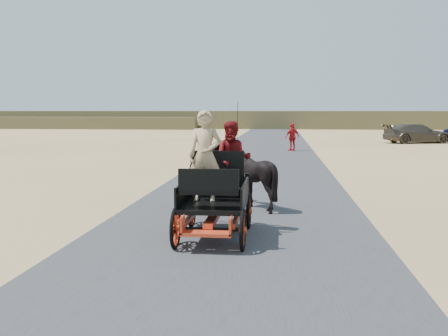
# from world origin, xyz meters

# --- Properties ---
(ground) EXTENTS (140.00, 140.00, 0.00)m
(ground) POSITION_xyz_m (0.00, 0.00, 0.00)
(ground) COLOR tan
(road) EXTENTS (6.00, 140.00, 0.01)m
(road) POSITION_xyz_m (0.00, 0.00, 0.01)
(road) COLOR #38383A
(road) RESTS_ON ground
(ridge_far) EXTENTS (140.00, 6.00, 2.40)m
(ridge_far) POSITION_xyz_m (0.00, 62.00, 1.20)
(ridge_far) COLOR brown
(ridge_far) RESTS_ON ground
(ridge_near) EXTENTS (40.00, 4.00, 1.60)m
(ridge_near) POSITION_xyz_m (-30.00, 58.00, 0.80)
(ridge_near) COLOR brown
(ridge_near) RESTS_ON ground
(carriage) EXTENTS (1.30, 2.40, 0.72)m
(carriage) POSITION_xyz_m (-0.33, 2.48, 0.36)
(carriage) COLOR black
(carriage) RESTS_ON ground
(horse_left) EXTENTS (0.91, 2.01, 1.70)m
(horse_left) POSITION_xyz_m (-0.88, 5.48, 0.85)
(horse_left) COLOR black
(horse_left) RESTS_ON ground
(horse_right) EXTENTS (1.37, 1.54, 1.70)m
(horse_right) POSITION_xyz_m (0.22, 5.48, 0.85)
(horse_right) COLOR black
(horse_right) RESTS_ON ground
(driver_man) EXTENTS (0.66, 0.43, 1.80)m
(driver_man) POSITION_xyz_m (-0.53, 2.53, 1.62)
(driver_man) COLOR tan
(driver_man) RESTS_ON carriage
(passenger_woman) EXTENTS (0.77, 0.60, 1.58)m
(passenger_woman) POSITION_xyz_m (-0.03, 3.08, 1.51)
(passenger_woman) COLOR #660C0F
(passenger_woman) RESTS_ON carriage
(pedestrian) EXTENTS (1.07, 0.92, 1.73)m
(pedestrian) POSITION_xyz_m (1.68, 23.97, 0.86)
(pedestrian) COLOR #B51418
(pedestrian) RESTS_ON ground
(car_c) EXTENTS (5.45, 3.29, 1.48)m
(car_c) POSITION_xyz_m (11.37, 32.56, 0.74)
(car_c) COLOR brown
(car_c) RESTS_ON ground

